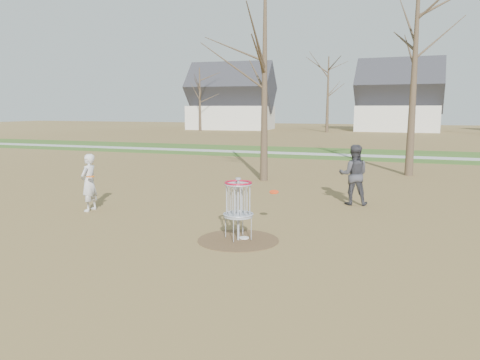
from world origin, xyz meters
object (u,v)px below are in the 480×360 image
(disc_grounded, at_px, (244,238))
(disc_golf_basket, at_px, (238,199))
(player_standing, at_px, (89,183))
(player_throwing, at_px, (354,175))

(disc_grounded, xyz_separation_m, disc_golf_basket, (-0.08, -0.16, 0.89))
(disc_grounded, bearing_deg, player_standing, 166.26)
(player_standing, xyz_separation_m, player_throwing, (6.91, 3.43, 0.10))
(disc_golf_basket, bearing_deg, player_throwing, 68.22)
(player_throwing, bearing_deg, disc_grounded, 60.26)
(player_throwing, bearing_deg, player_standing, 18.25)
(disc_golf_basket, bearing_deg, player_standing, 164.37)
(player_throwing, relative_size, disc_golf_basket, 1.34)
(player_standing, distance_m, disc_golf_basket, 5.17)
(disc_grounded, bearing_deg, player_throwing, 68.43)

